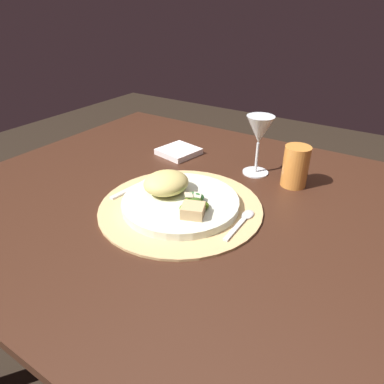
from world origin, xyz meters
TOP-DOWN VIEW (x-y plane):
  - ground_plane at (0.00, 0.00)m, footprint 6.00×6.00m
  - dining_table at (0.00, 0.00)m, footprint 1.37×1.00m
  - placemat at (-0.07, -0.06)m, footprint 0.39×0.39m
  - dinner_plate at (-0.07, -0.06)m, footprint 0.28×0.28m
  - pasta_serving at (-0.12, -0.05)m, footprint 0.13×0.14m
  - salad_greens at (-0.03, -0.06)m, footprint 0.08×0.09m
  - bread_piece at (-0.01, -0.10)m, footprint 0.06×0.06m
  - fork at (-0.23, -0.05)m, footprint 0.03×0.16m
  - spoon at (0.08, -0.03)m, footprint 0.03×0.13m
  - napkin at (-0.26, 0.21)m, footprint 0.13×0.13m
  - wine_glass at (0.00, 0.22)m, footprint 0.08×0.08m
  - amber_tumbler at (0.11, 0.20)m, footprint 0.07×0.07m

SIDE VIEW (x-z plane):
  - ground_plane at x=0.00m, z-range 0.00..0.00m
  - dining_table at x=0.00m, z-range 0.25..0.96m
  - placemat at x=-0.07m, z-range 0.71..0.71m
  - fork at x=-0.23m, z-range 0.71..0.72m
  - spoon at x=0.08m, z-range 0.71..0.72m
  - napkin at x=-0.26m, z-range 0.71..0.72m
  - dinner_plate at x=-0.07m, z-range 0.71..0.73m
  - salad_greens at x=-0.03m, z-range 0.73..0.75m
  - bread_piece at x=-0.01m, z-range 0.73..0.76m
  - pasta_serving at x=-0.12m, z-range 0.73..0.78m
  - amber_tumbler at x=0.11m, z-range 0.71..0.82m
  - wine_glass at x=0.00m, z-range 0.74..0.91m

